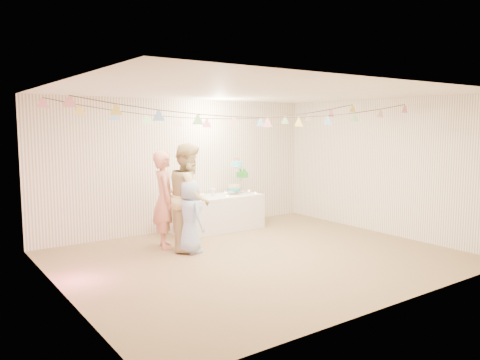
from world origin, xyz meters
TOP-DOWN VIEW (x-y plane):
  - floor at (0.00, 0.00)m, footprint 6.00×6.00m
  - ceiling at (0.00, 0.00)m, footprint 6.00×6.00m
  - back_wall at (0.00, 2.50)m, footprint 6.00×6.00m
  - front_wall at (0.00, -2.50)m, footprint 6.00×6.00m
  - left_wall at (-3.00, 0.00)m, footprint 5.00×5.00m
  - right_wall at (3.00, 0.00)m, footprint 5.00×5.00m
  - table at (0.50, 2.02)m, footprint 1.84×0.74m
  - cake_stand at (1.05, 2.07)m, footprint 0.62×0.36m
  - cake_bottom at (0.90, 2.01)m, footprint 0.31×0.31m
  - cake_middle at (1.23, 2.16)m, footprint 0.27×0.27m
  - cake_top_tier at (0.99, 2.04)m, footprint 0.25×0.25m
  - platter at (0.02, 1.97)m, footprint 0.37×0.37m
  - posy at (0.44, 2.07)m, footprint 0.13×0.13m
  - person_adult_a at (-0.95, 1.41)m, footprint 0.56×0.70m
  - person_adult_b at (-0.65, 1.08)m, footprint 1.05×1.10m
  - person_child at (-0.76, 0.87)m, footprint 0.43×0.62m
  - bunting_back at (0.00, 1.10)m, footprint 5.60×1.10m
  - bunting_front at (0.00, -0.20)m, footprint 5.60×0.90m
  - tealight_0 at (-0.30, 1.87)m, footprint 0.04×0.04m
  - tealight_1 at (0.15, 2.20)m, footprint 0.04×0.04m
  - tealight_2 at (0.60, 1.80)m, footprint 0.04×0.04m
  - tealight_3 at (0.85, 2.24)m, footprint 0.04×0.04m
  - tealight_4 at (1.32, 1.84)m, footprint 0.04×0.04m
  - tealight_5 at (1.40, 2.17)m, footprint 0.04×0.04m

SIDE VIEW (x-z plane):
  - floor at x=0.00m, z-range 0.00..0.00m
  - table at x=0.50m, z-range 0.00..0.69m
  - person_child at x=-0.76m, z-range 0.00..1.21m
  - tealight_0 at x=-0.30m, z-range 0.69..0.72m
  - tealight_1 at x=0.15m, z-range 0.69..0.72m
  - tealight_2 at x=0.60m, z-range 0.69..0.72m
  - tealight_3 at x=0.85m, z-range 0.69..0.72m
  - tealight_4 at x=1.32m, z-range 0.69..0.72m
  - tealight_5 at x=1.40m, z-range 0.69..0.72m
  - platter at x=0.02m, z-range 0.75..0.77m
  - posy at x=0.44m, z-range 0.75..0.90m
  - person_adult_a at x=-0.95m, z-range 0.00..1.66m
  - cake_bottom at x=0.90m, z-range 0.76..0.91m
  - person_adult_b at x=-0.65m, z-range 0.00..1.80m
  - cake_stand at x=1.05m, z-range 0.75..1.44m
  - cake_middle at x=1.23m, z-range 1.00..1.22m
  - back_wall at x=0.00m, z-range 1.30..1.30m
  - front_wall at x=0.00m, z-range 1.30..1.30m
  - left_wall at x=-3.00m, z-range 1.30..1.30m
  - right_wall at x=3.00m, z-range 1.30..1.30m
  - cake_top_tier at x=0.99m, z-range 1.28..1.47m
  - bunting_front at x=0.00m, z-range 2.14..2.50m
  - bunting_back at x=0.00m, z-range 2.15..2.55m
  - ceiling at x=0.00m, z-range 2.60..2.60m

